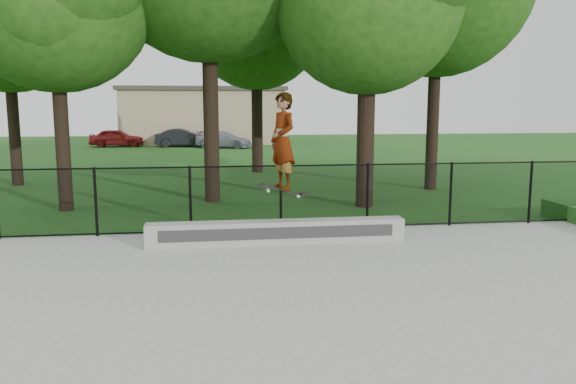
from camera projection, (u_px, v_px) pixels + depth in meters
name	position (u px, v px, depth m)	size (l,w,h in m)	color
ground	(341.00, 339.00, 6.90)	(100.00, 100.00, 0.00)	#1B5919
concrete_slab	(341.00, 337.00, 6.89)	(14.00, 12.00, 0.06)	gray
grind_ledge	(277.00, 232.00, 11.42)	(5.26, 0.40, 0.48)	#9F9E9A
car_a	(117.00, 138.00, 39.72)	(1.49, 3.68, 1.26)	maroon
car_b	(183.00, 138.00, 39.67)	(1.35, 3.50, 1.27)	black
car_c	(224.00, 140.00, 38.63)	(1.60, 3.62, 1.14)	gray
skater_airborne	(283.00, 142.00, 11.05)	(0.81, 0.82, 2.11)	black
chainlink_fence	(281.00, 198.00, 12.55)	(16.06, 0.06, 1.50)	black
distant_building	(203.00, 115.00, 43.50)	(12.40, 6.40, 4.30)	tan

